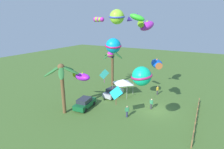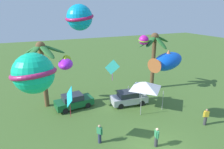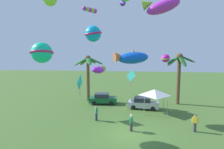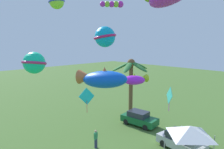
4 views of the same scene
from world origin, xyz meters
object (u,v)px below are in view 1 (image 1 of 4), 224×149
at_px(spectator_1, 158,90).
at_px(kite_fish_6, 157,64).
at_px(palm_tree_1, 62,76).
at_px(parked_car_0, 113,92).
at_px(kite_ball_1, 110,54).
at_px(kite_fish_9, 136,18).
at_px(kite_ball_8, 142,76).
at_px(kite_diamond_7, 116,93).
at_px(parked_car_1, 85,103).
at_px(kite_tube_0, 98,19).
at_px(spectator_0, 127,111).
at_px(festival_tent, 123,81).
at_px(kite_diamond_2, 104,74).
at_px(spectator_2, 151,104).
at_px(palm_tree_0, 112,59).
at_px(kite_fish_4, 82,76).
at_px(kite_ball_3, 113,46).
at_px(kite_ball_5, 117,17).
at_px(kite_fish_10, 146,25).

relative_size(spectator_1, kite_fish_6, 0.48).
relative_size(palm_tree_1, kite_fish_6, 2.09).
height_order(parked_car_0, spectator_1, spectator_1).
relative_size(kite_ball_1, kite_fish_9, 0.67).
height_order(spectator_1, kite_ball_8, kite_ball_8).
bearing_deg(spectator_1, kite_diamond_7, 169.58).
bearing_deg(kite_diamond_7, parked_car_1, 75.92).
relative_size(parked_car_1, kite_ball_8, 1.50).
height_order(spectator_1, kite_tube_0, kite_tube_0).
height_order(parked_car_0, parked_car_1, same).
relative_size(kite_tube_0, kite_diamond_7, 0.80).
bearing_deg(parked_car_1, spectator_0, -85.64).
bearing_deg(festival_tent, kite_diamond_2, 146.35).
bearing_deg(spectator_2, palm_tree_0, 56.91).
bearing_deg(parked_car_0, kite_fish_4, 166.05).
distance_m(kite_ball_1, kite_ball_3, 10.74).
height_order(kite_fish_6, kite_ball_8, kite_ball_8).
bearing_deg(kite_ball_1, kite_fish_9, -127.87).
relative_size(spectator_2, kite_fish_9, 0.64).
distance_m(parked_car_0, spectator_0, 7.10).
relative_size(kite_fish_4, kite_ball_5, 1.73).
height_order(palm_tree_0, kite_ball_8, kite_ball_8).
bearing_deg(kite_fish_10, spectator_2, -140.04).
height_order(spectator_0, kite_diamond_2, kite_diamond_2).
xyz_separation_m(kite_tube_0, kite_fish_9, (4.29, -2.96, 0.25)).
distance_m(parked_car_1, kite_fish_4, 4.22).
height_order(festival_tent, kite_ball_8, kite_ball_8).
distance_m(kite_fish_9, kite_fish_10, 3.56).
bearing_deg(parked_car_1, kite_fish_4, -171.03).
bearing_deg(kite_tube_0, spectator_1, -23.86).
bearing_deg(palm_tree_1, spectator_2, -56.34).
height_order(palm_tree_1, kite_diamond_7, palm_tree_1).
bearing_deg(palm_tree_1, kite_diamond_7, -81.91).
height_order(palm_tree_0, kite_fish_9, kite_fish_9).
height_order(kite_ball_5, kite_fish_6, kite_ball_5).
relative_size(palm_tree_1, kite_fish_10, 1.80).
height_order(spectator_2, kite_diamond_7, kite_diamond_7).
distance_m(palm_tree_1, kite_ball_3, 7.89).
bearing_deg(kite_tube_0, kite_fish_6, -49.19).
bearing_deg(parked_car_1, palm_tree_1, 148.44).
xyz_separation_m(palm_tree_0, kite_fish_6, (-6.48, -10.26, 1.43)).
relative_size(parked_car_0, spectator_2, 2.56).
distance_m(kite_ball_3, kite_fish_4, 6.45).
height_order(palm_tree_1, kite_fish_4, palm_tree_1).
bearing_deg(kite_ball_3, spectator_1, -17.50).
distance_m(kite_ball_3, kite_fish_9, 5.03).
bearing_deg(palm_tree_1, parked_car_0, -21.20).
distance_m(kite_fish_6, kite_diamond_7, 7.04).
bearing_deg(kite_fish_6, spectator_1, 9.92).
bearing_deg(kite_ball_5, kite_fish_4, 64.52).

